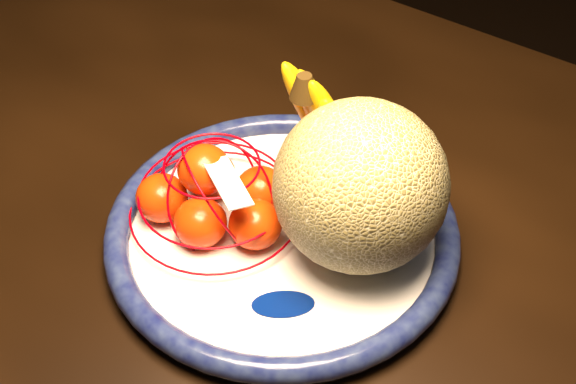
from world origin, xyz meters
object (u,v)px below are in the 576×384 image
Objects in this scene: fruit_bowl at (282,233)px; cantaloupe at (360,186)px; dining_table at (372,307)px; mandarin_bag at (215,196)px; banana_bunch at (329,122)px.

fruit_bowl is 2.17× the size of cantaloupe.
fruit_bowl is at bearing -158.85° from dining_table.
mandarin_bag is at bearing -155.82° from cantaloupe.
mandarin_bag is at bearing -160.44° from dining_table.
banana_bunch is (-0.01, 0.09, 0.09)m from fruit_bowl.
cantaloupe is at bearing 24.18° from mandarin_bag.
banana_bunch is at bearing 152.16° from dining_table.
cantaloupe reaches higher than mandarin_bag.
cantaloupe is 0.99× the size of banana_bunch.
dining_table is 0.15m from fruit_bowl.
cantaloupe is at bearing -17.27° from banana_bunch.
banana_bunch is (-0.11, 0.05, 0.19)m from dining_table.
banana_bunch reaches higher than cantaloupe.
dining_table is at bearing 24.21° from cantaloupe.
mandarin_bag is at bearing -99.26° from banana_bunch.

